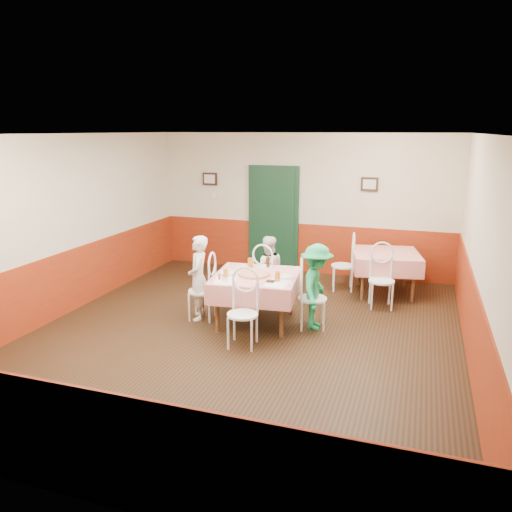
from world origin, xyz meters
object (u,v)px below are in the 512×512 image
(chair_second_a, at_px, (343,266))
(chair_second_b, at_px, (382,281))
(pizza, at_px, (254,274))
(chair_left, at_px, (202,291))
(chair_far, at_px, (267,279))
(glass_c, at_px, (250,263))
(glass_b, at_px, (278,276))
(second_table, at_px, (385,273))
(main_table, at_px, (256,299))
(chair_right, at_px, (313,299))
(chair_near, at_px, (243,315))
(diner_left, at_px, (199,278))
(beer_bottle, at_px, (268,262))
(diner_right, at_px, (316,287))
(wallet, at_px, (270,281))
(diner_far, at_px, (267,270))
(glass_a, at_px, (226,274))

(chair_second_a, bearing_deg, chair_second_b, 33.58)
(chair_second_a, xyz_separation_m, pizza, (-1.00, -2.08, 0.33))
(chair_left, height_order, chair_far, same)
(glass_c, bearing_deg, glass_b, -42.53)
(chair_left, relative_size, pizza, 1.98)
(second_table, relative_size, chair_second_b, 1.24)
(main_table, bearing_deg, pizza, -125.37)
(chair_right, height_order, glass_b, chair_right)
(chair_right, bearing_deg, chair_near, 126.41)
(diner_left, bearing_deg, pizza, 76.45)
(chair_near, xyz_separation_m, glass_c, (-0.30, 1.20, 0.39))
(chair_left, bearing_deg, beer_bottle, 112.73)
(diner_left, bearing_deg, chair_second_a, 120.66)
(second_table, distance_m, beer_bottle, 2.39)
(chair_left, height_order, glass_b, chair_left)
(chair_near, xyz_separation_m, chair_second_a, (0.89, 2.90, 0.00))
(glass_b, height_order, diner_right, diner_right)
(chair_left, xyz_separation_m, diner_right, (1.74, 0.19, 0.19))
(chair_far, relative_size, glass_b, 6.54)
(wallet, relative_size, diner_left, 0.08)
(chair_right, xyz_separation_m, wallet, (-0.54, -0.37, 0.32))
(chair_left, distance_m, chair_second_b, 2.93)
(glass_b, bearing_deg, chair_left, 175.13)
(chair_second_b, bearing_deg, glass_b, -143.10)
(beer_bottle, relative_size, diner_left, 0.15)
(main_table, xyz_separation_m, chair_far, (-0.09, 0.84, 0.08))
(second_table, xyz_separation_m, diner_far, (-1.83, -1.16, 0.21))
(chair_second_a, bearing_deg, chair_far, -52.95)
(chair_second_a, distance_m, pizza, 2.33)
(main_table, relative_size, chair_left, 1.36)
(glass_b, xyz_separation_m, wallet, (-0.08, -0.08, -0.06))
(diner_left, height_order, diner_far, diner_left)
(chair_left, distance_m, wallet, 1.21)
(chair_second_a, height_order, diner_far, diner_far)
(chair_far, distance_m, diner_left, 1.25)
(chair_second_b, bearing_deg, glass_a, -153.97)
(chair_right, relative_size, chair_far, 1.00)
(chair_left, height_order, beer_bottle, beer_bottle)
(glass_c, bearing_deg, second_table, 41.28)
(pizza, bearing_deg, glass_c, 117.01)
(chair_far, distance_m, diner_far, 0.14)
(beer_bottle, height_order, diner_far, diner_far)
(chair_right, xyz_separation_m, chair_near, (-0.75, -0.94, 0.00))
(glass_c, relative_size, beer_bottle, 0.76)
(diner_left, bearing_deg, glass_c, 105.10)
(pizza, bearing_deg, main_table, 54.63)
(chair_right, distance_m, glass_b, 0.66)
(pizza, xyz_separation_m, diner_right, (0.91, 0.12, -0.14))
(main_table, relative_size, diner_far, 1.05)
(chair_right, xyz_separation_m, beer_bottle, (-0.79, 0.33, 0.41))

